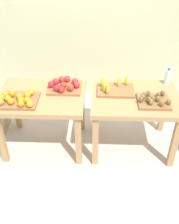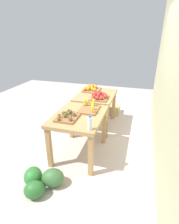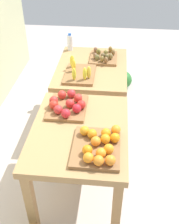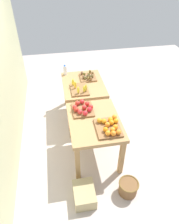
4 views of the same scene
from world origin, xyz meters
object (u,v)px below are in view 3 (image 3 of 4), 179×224
object	(u,v)px
display_table_left	(80,139)
apple_bin	(67,105)
watermelon_pile	(113,78)
kiwi_bin	(104,57)
display_table_right	(92,75)
orange_bin	(99,146)
banana_crate	(79,73)
water_bottle	(70,42)

from	to	relation	value
display_table_left	apple_bin	distance (m)	0.34
apple_bin	watermelon_pile	xyz separation A→B (m)	(1.75, -0.40, -0.69)
display_table_left	kiwi_bin	bearing A→B (deg)	-5.41
display_table_right	orange_bin	size ratio (longest dim) A/B	2.30
banana_crate	water_bottle	xyz separation A→B (m)	(0.66, 0.20, 0.06)
display_table_right	water_bottle	distance (m)	0.57
orange_bin	banana_crate	world-z (taller)	banana_crate
apple_bin	banana_crate	xyz separation A→B (m)	(0.61, -0.03, -0.01)
display_table_right	watermelon_pile	world-z (taller)	display_table_right
banana_crate	display_table_right	bearing A→B (deg)	-24.73
water_bottle	watermelon_pile	size ratio (longest dim) A/B	0.33
display_table_left	apple_bin	size ratio (longest dim) A/B	2.49
display_table_left	display_table_right	bearing A→B (deg)	0.00
water_bottle	watermelon_pile	distance (m)	1.05
display_table_right	kiwi_bin	size ratio (longest dim) A/B	2.84
display_table_right	display_table_left	bearing A→B (deg)	180.00
display_table_left	orange_bin	bearing A→B (deg)	-142.62
display_table_left	kiwi_bin	xyz separation A→B (m)	(1.31, -0.12, 0.15)
banana_crate	kiwi_bin	distance (m)	0.49
water_bottle	watermelon_pile	bearing A→B (deg)	-50.38
orange_bin	apple_bin	bearing A→B (deg)	32.77
display_table_left	kiwi_bin	size ratio (longest dim) A/B	2.84
kiwi_bin	watermelon_pile	bearing A→B (deg)	-10.43
apple_bin	watermelon_pile	world-z (taller)	apple_bin
apple_bin	display_table_left	bearing A→B (deg)	-151.68
display_table_left	water_bottle	xyz separation A→B (m)	(1.54, 0.32, 0.21)
orange_bin	watermelon_pile	bearing A→B (deg)	-1.98
display_table_left	watermelon_pile	world-z (taller)	display_table_left
orange_bin	kiwi_bin	xyz separation A→B (m)	(1.54, 0.05, -0.01)
kiwi_bin	water_bottle	size ratio (longest dim) A/B	1.71
orange_bin	water_bottle	bearing A→B (deg)	15.51
watermelon_pile	kiwi_bin	bearing A→B (deg)	169.57
apple_bin	kiwi_bin	size ratio (longest dim) A/B	1.14
watermelon_pile	orange_bin	bearing A→B (deg)	178.02
display_table_right	kiwi_bin	world-z (taller)	kiwi_bin
display_table_right	kiwi_bin	distance (m)	0.27
banana_crate	water_bottle	world-z (taller)	water_bottle
display_table_left	water_bottle	size ratio (longest dim) A/B	4.84
display_table_right	watermelon_pile	bearing A→B (deg)	-15.85
display_table_left	apple_bin	bearing A→B (deg)	28.32
orange_bin	water_bottle	world-z (taller)	water_bottle
banana_crate	kiwi_bin	world-z (taller)	banana_crate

